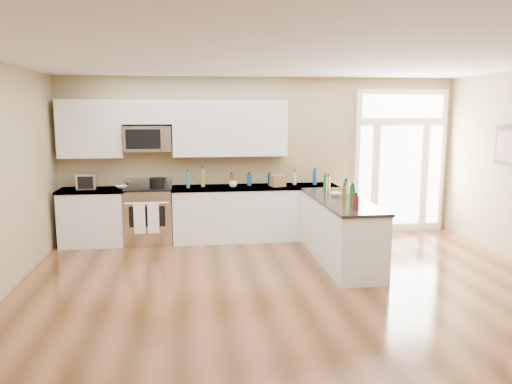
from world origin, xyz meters
The scene contains 19 objects.
ground centered at (0.00, 0.00, 0.00)m, with size 8.00×8.00×0.00m, color #4B2D15.
room_shell centered at (0.00, 0.00, 1.71)m, with size 8.00×8.00×8.00m.
back_cabinet_left centered at (-2.87, 3.69, 0.44)m, with size 1.10×0.66×0.94m.
back_cabinet_right centered at (-0.16, 3.69, 0.44)m, with size 2.85×0.66×0.94m.
peninsula_cabinet centered at (0.93, 2.24, 0.43)m, with size 0.69×2.32×0.94m.
upper_cabinet_left centered at (-2.88, 3.83, 1.93)m, with size 1.04×0.33×0.95m, color white.
upper_cabinet_right centered at (-0.57, 3.83, 1.93)m, with size 1.94×0.33×0.95m, color white.
upper_cabinet_short centered at (-1.95, 3.83, 2.20)m, with size 0.82×0.33×0.40m, color white.
microwave centered at (-1.95, 3.80, 1.76)m, with size 0.78×0.41×0.42m.
entry_door centered at (2.55, 3.95, 1.30)m, with size 1.70×0.10×2.60m.
wall_art_near centered at (3.47, 2.20, 1.70)m, with size 0.05×0.58×0.58m.
kitchen_range centered at (-1.97, 3.69, 0.48)m, with size 0.79×0.70×1.08m.
stockpot centered at (-1.81, 3.63, 1.04)m, with size 0.24×0.24×0.18m, color black.
toaster_oven centered at (-2.94, 3.65, 1.07)m, with size 0.31×0.24×0.27m, color silver.
cardboard_box centered at (0.22, 3.59, 1.04)m, with size 0.23×0.17×0.19m, color olive.
bowl_left centered at (-2.40, 3.71, 0.96)m, with size 0.19×0.19×0.05m, color white.
bowl_peninsula centered at (0.92, 2.51, 0.97)m, with size 0.18×0.18×0.06m, color white.
cup_counter centered at (-0.55, 3.60, 0.99)m, with size 0.13×0.13×0.10m, color white.
counter_bottles centered at (0.35, 2.95, 1.06)m, with size 2.40×2.46×0.30m.
Camera 1 is at (-1.23, -4.73, 2.20)m, focal length 35.00 mm.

